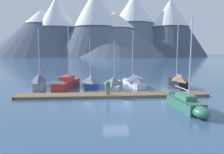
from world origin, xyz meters
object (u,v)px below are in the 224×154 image
at_px(sailboat_mid_dock_port, 91,82).
at_px(sailboat_end_of_dock, 178,81).
at_px(sailboat_outer_slip, 188,104).
at_px(sailboat_second_berth, 68,83).
at_px(sailboat_nearest_berth, 40,81).
at_px(sailboat_far_berth, 133,81).
at_px(person_on_dock, 108,86).
at_px(sailboat_mid_dock_starboard, 114,83).

height_order(sailboat_mid_dock_port, sailboat_end_of_dock, sailboat_end_of_dock).
height_order(sailboat_outer_slip, sailboat_end_of_dock, sailboat_end_of_dock).
bearing_deg(sailboat_second_berth, sailboat_mid_dock_port, 7.92).
bearing_deg(sailboat_nearest_berth, sailboat_mid_dock_port, 4.64).
bearing_deg(sailboat_far_berth, person_on_dock, -118.88).
xyz_separation_m(sailboat_far_berth, sailboat_outer_slip, (2.69, -12.93, -0.24)).
xyz_separation_m(sailboat_far_berth, sailboat_end_of_dock, (6.26, -1.19, 0.07)).
bearing_deg(sailboat_far_berth, sailboat_mid_dock_port, -178.96).
distance_m(sailboat_nearest_berth, sailboat_far_berth, 13.44).
distance_m(sailboat_end_of_dock, person_on_dock, 11.99).
bearing_deg(sailboat_outer_slip, sailboat_mid_dock_port, 125.07).
bearing_deg(sailboat_mid_dock_starboard, person_on_dock, -99.56).
relative_size(sailboat_second_berth, person_on_dock, 5.12).
height_order(sailboat_nearest_berth, sailboat_far_berth, sailboat_nearest_berth).
bearing_deg(sailboat_second_berth, sailboat_outer_slip, -45.45).
distance_m(sailboat_nearest_berth, sailboat_mid_dock_starboard, 10.42).
distance_m(sailboat_far_berth, sailboat_end_of_dock, 6.38).
height_order(sailboat_mid_dock_starboard, sailboat_far_berth, sailboat_far_berth).
height_order(sailboat_outer_slip, person_on_dock, sailboat_outer_slip).
height_order(sailboat_second_berth, person_on_dock, sailboat_second_berth).
distance_m(sailboat_nearest_berth, sailboat_end_of_dock, 19.69).
relative_size(sailboat_nearest_berth, sailboat_far_berth, 1.01).
bearing_deg(sailboat_mid_dock_port, sailboat_second_berth, -172.08).
height_order(sailboat_mid_dock_port, person_on_dock, sailboat_mid_dock_port).
height_order(sailboat_nearest_berth, sailboat_second_berth, sailboat_second_berth).
xyz_separation_m(sailboat_nearest_berth, sailboat_mid_dock_starboard, (10.40, -0.59, -0.26)).
bearing_deg(sailboat_second_berth, sailboat_end_of_dock, -2.31).
bearing_deg(sailboat_far_berth, sailboat_end_of_dock, -10.77).
bearing_deg(sailboat_far_berth, sailboat_nearest_berth, -177.05).
bearing_deg(sailboat_nearest_berth, person_on_dock, -35.25).
relative_size(sailboat_mid_dock_starboard, sailboat_end_of_dock, 0.82).
bearing_deg(sailboat_mid_dock_port, sailboat_nearest_berth, -175.36).
relative_size(sailboat_mid_dock_port, sailboat_mid_dock_starboard, 0.97).
height_order(sailboat_second_berth, sailboat_outer_slip, sailboat_second_berth).
distance_m(sailboat_mid_dock_port, person_on_dock, 7.57).
bearing_deg(sailboat_mid_dock_starboard, sailboat_second_berth, 173.64).
xyz_separation_m(sailboat_mid_dock_port, sailboat_far_berth, (6.31, 0.11, 0.08)).
height_order(sailboat_end_of_dock, person_on_dock, sailboat_end_of_dock).
xyz_separation_m(sailboat_nearest_berth, person_on_dock, (9.38, -6.63, 0.25)).
height_order(sailboat_mid_dock_port, sailboat_far_berth, sailboat_far_berth).
bearing_deg(sailboat_mid_dock_starboard, sailboat_nearest_berth, 176.77).
relative_size(sailboat_nearest_berth, person_on_dock, 4.86).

